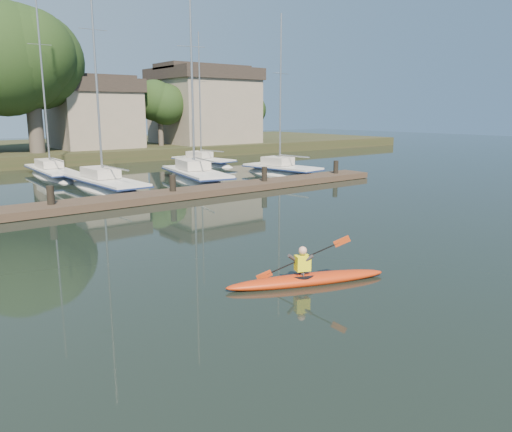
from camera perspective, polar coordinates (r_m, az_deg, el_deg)
ground at (r=13.18m, az=8.74°, el=-7.71°), size 160.00×160.00×0.00m
kayak at (r=13.09m, az=5.80°, el=-6.98°), size 4.33×2.10×1.41m
dock at (r=24.60m, az=-15.60°, el=1.69°), size 34.00×2.00×1.80m
sailboat_2 at (r=29.80m, az=-16.84°, el=2.59°), size 2.49×9.10×14.94m
sailboat_3 at (r=32.09m, az=-6.88°, el=3.61°), size 3.98×9.13×14.27m
sailboat_4 at (r=35.16m, az=2.96°, el=4.44°), size 3.09×7.28×11.99m
sailboat_6 at (r=36.81m, az=-22.27°, el=3.94°), size 2.27×9.34×14.75m
sailboat_7 at (r=41.63m, az=-6.07°, el=5.59°), size 3.13×7.44×11.64m
shore at (r=49.93m, az=-25.87°, el=9.45°), size 90.00×25.25×12.75m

